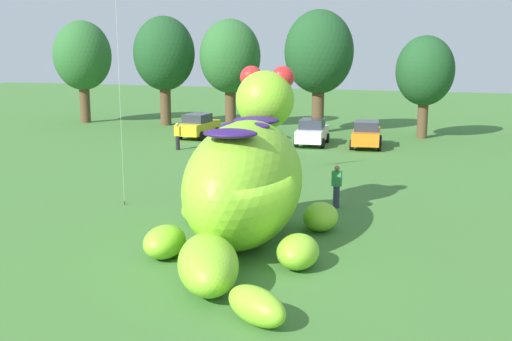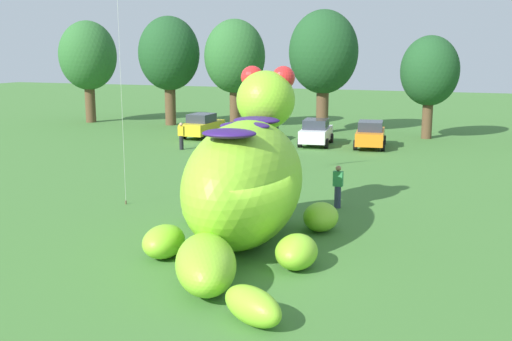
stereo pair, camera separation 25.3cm
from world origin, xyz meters
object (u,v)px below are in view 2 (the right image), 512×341
Objects in this scene: car_yellow at (202,126)px; car_black at (258,129)px; car_white at (316,132)px; giant_inflatable_creature at (245,181)px; spectator_mid_field at (181,136)px; car_orange at (370,134)px; spectator_by_cars at (338,187)px.

car_yellow is 0.99× the size of car_black.
car_black and car_white have the same top height.
car_black is (-7.53, 21.05, -1.20)m from giant_inflatable_creature.
spectator_mid_field is (-10.86, 16.20, -1.21)m from giant_inflatable_creature.
spectator_mid_field is (1.12, -5.35, -0.01)m from car_yellow.
car_white is 1.00× the size of car_orange.
car_yellow and car_black have the same top height.
car_black is at bearing 55.56° from spectator_mid_field.
giant_inflatable_creature is 2.59× the size of car_yellow.
car_black is (4.45, -0.50, 0.00)m from car_yellow.
giant_inflatable_creature is at bearing -90.32° from car_orange.
car_orange is 2.51× the size of spectator_by_cars.
car_black and car_orange have the same top height.
car_black is 2.43× the size of spectator_mid_field.
giant_inflatable_creature is 22.39m from car_black.
car_black is 4.10m from car_white.
car_orange is at bearing 24.62° from spectator_mid_field.
car_orange reaches higher than spectator_by_cars.
giant_inflatable_creature is 2.56× the size of car_black.
car_white is at bearing -3.37° from car_yellow.
car_yellow is at bearing 101.84° from spectator_mid_field.
car_yellow is at bearing 130.53° from spectator_by_cars.
car_white is at bearing -0.02° from car_black.
car_black is 2.43× the size of spectator_by_cars.
car_black is at bearing -178.64° from car_orange.
car_yellow is 5.47m from spectator_mid_field.
giant_inflatable_creature is 5.90m from spectator_by_cars.
car_black is 18.11m from spectator_by_cars.
car_white is (-3.43, 21.05, -1.20)m from giant_inflatable_creature.
giant_inflatable_creature is at bearing -60.93° from car_yellow.
spectator_by_cars is (1.75, 5.50, -1.21)m from giant_inflatable_creature.
car_white reaches higher than spectator_mid_field.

